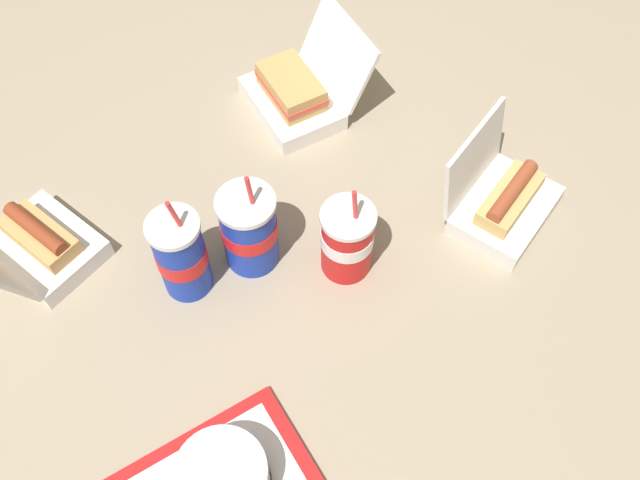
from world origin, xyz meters
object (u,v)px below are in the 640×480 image
(clamshell_hotdog_center, at_px, (37,246))
(cake_container, at_px, (223,479))
(soda_cup_right, at_px, (249,229))
(clamshell_hotdog_front, at_px, (502,201))
(soda_cup_center, at_px, (347,240))
(soda_cup_back, at_px, (181,255))
(clamshell_sandwich_back, at_px, (297,93))

(clamshell_hotdog_center, bearing_deg, cake_container, -85.55)
(clamshell_hotdog_center, xyz_separation_m, soda_cup_right, (0.30, -0.22, 0.04))
(clamshell_hotdog_center, bearing_deg, clamshell_hotdog_front, -30.53)
(soda_cup_center, relative_size, soda_cup_back, 0.88)
(clamshell_hotdog_center, xyz_separation_m, soda_cup_center, (0.42, -0.33, 0.04))
(cake_container, bearing_deg, soda_cup_center, 27.52)
(clamshell_hotdog_front, distance_m, soda_cup_right, 0.46)
(clamshell_hotdog_front, xyz_separation_m, clamshell_hotdog_center, (-0.71, 0.42, -0.00))
(cake_container, distance_m, clamshell_hotdog_front, 0.68)
(soda_cup_right, bearing_deg, clamshell_hotdog_front, -25.80)
(clamshell_sandwich_back, bearing_deg, clamshell_hotdog_center, -178.08)
(soda_cup_right, distance_m, soda_cup_center, 0.17)
(clamshell_hotdog_center, distance_m, soda_cup_back, 0.27)
(soda_cup_back, bearing_deg, soda_cup_right, -10.64)
(cake_container, bearing_deg, clamshell_hotdog_front, 9.41)
(clamshell_hotdog_center, distance_m, soda_cup_center, 0.54)
(clamshell_hotdog_front, height_order, soda_cup_back, soda_cup_back)
(clamshell_hotdog_front, xyz_separation_m, soda_cup_right, (-0.41, 0.20, 0.04))
(cake_container, relative_size, soda_cup_right, 0.59)
(clamshell_sandwich_back, bearing_deg, clamshell_hotdog_front, -72.43)
(soda_cup_center, bearing_deg, clamshell_sandwich_back, 66.65)
(cake_container, relative_size, soda_cup_back, 0.56)
(clamshell_hotdog_center, height_order, soda_cup_center, soda_cup_center)
(clamshell_sandwich_back, height_order, soda_cup_right, soda_cup_right)
(soda_cup_back, bearing_deg, soda_cup_center, -29.37)
(clamshell_sandwich_back, xyz_separation_m, soda_cup_right, (-0.27, -0.24, 0.04))
(soda_cup_right, bearing_deg, soda_cup_center, -42.95)
(clamshell_sandwich_back, height_order, soda_cup_center, soda_cup_center)
(cake_container, height_order, clamshell_hotdog_front, clamshell_hotdog_front)
(cake_container, bearing_deg, soda_cup_right, 50.28)
(cake_container, height_order, soda_cup_center, soda_cup_center)
(clamshell_hotdog_center, bearing_deg, soda_cup_center, -38.39)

